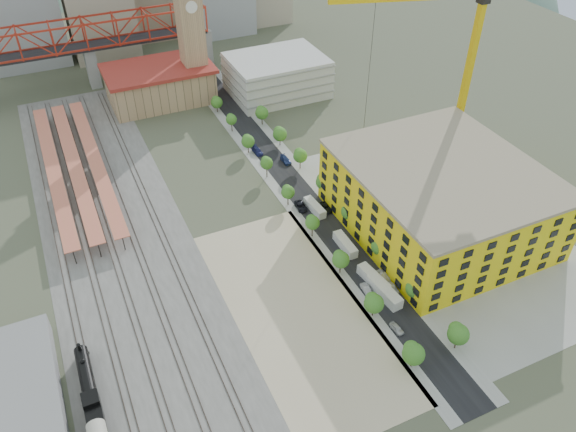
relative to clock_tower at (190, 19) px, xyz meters
name	(u,v)px	position (x,y,z in m)	size (l,w,h in m)	color
ground	(260,225)	(-8.00, -79.99, -28.70)	(400.00, 400.00, 0.00)	#474C38
ballast_strip	(112,223)	(-44.00, -62.49, -28.67)	(36.00, 165.00, 0.06)	#605E59
dirt_lot	(297,310)	(-12.00, -111.49, -28.67)	(28.00, 67.00, 0.06)	tan
street_asphalt	(291,181)	(8.00, -64.99, -28.67)	(12.00, 170.00, 0.06)	black
sidewalk_west	(274,186)	(2.50, -64.99, -28.68)	(3.00, 170.00, 0.04)	gray
sidewalk_east	(307,177)	(13.50, -64.99, -28.68)	(3.00, 170.00, 0.04)	gray
construction_pad	(443,223)	(37.00, -99.99, -28.67)	(50.00, 90.00, 0.06)	gray
rail_tracks	(105,224)	(-45.80, -62.49, -28.55)	(26.56, 160.00, 0.18)	#382B23
platform_canopies	(74,164)	(-49.00, -34.99, -24.70)	(16.00, 80.00, 4.12)	#CD614F
station_hall	(160,84)	(-13.00, 2.01, -22.03)	(38.00, 24.00, 13.10)	tan
clock_tower	(190,19)	(0.00, 0.00, 0.00)	(12.00, 12.00, 52.00)	tan
parking_garage	(277,75)	(28.00, -9.99, -21.70)	(34.00, 26.00, 14.00)	silver
truss_bridge	(85,38)	(-33.00, 25.01, -9.83)	(94.00, 9.60, 25.60)	gray
construction_building	(440,198)	(34.00, -99.99, -19.29)	(44.60, 50.60, 18.80)	yellow
street_trees	(306,200)	(8.00, -74.99, -28.70)	(15.40, 124.40, 8.00)	#2C6F21
distant_hills	(182,84)	(37.28, 180.01, -108.23)	(647.00, 264.00, 227.00)	#4C6B59
locomotive	(89,390)	(-58.00, -114.87, -26.49)	(3.06, 23.63, 5.91)	black
tower_crane	(460,48)	(54.16, -74.51, 7.76)	(53.50, 18.02, 59.08)	yellow
site_trailer_a	(384,292)	(8.00, -116.08, -27.27)	(2.73, 10.39, 2.84)	silver
site_trailer_b	(374,279)	(8.00, -111.36, -27.37)	(2.55, 9.68, 2.65)	silver
site_trailer_c	(345,245)	(8.00, -97.72, -27.45)	(2.40, 9.14, 2.50)	silver
site_trailer_d	(315,208)	(8.00, -80.70, -27.51)	(2.28, 8.67, 2.37)	silver
car_0	(397,328)	(5.00, -125.88, -28.04)	(1.54, 3.84, 1.31)	#B8B8B8
car_1	(367,290)	(5.00, -113.24, -27.99)	(1.50, 4.30, 1.42)	#A6A4AA
car_2	(301,206)	(5.00, -78.13, -27.96)	(2.45, 5.31, 1.48)	black
car_3	(257,151)	(5.00, -46.33, -27.91)	(2.20, 5.40, 1.57)	navy
car_4	(393,288)	(11.00, -115.26, -28.03)	(1.57, 3.90, 1.33)	white
car_5	(383,276)	(11.00, -110.84, -28.02)	(1.44, 4.14, 1.36)	#A6A5AB
car_6	(326,208)	(11.00, -81.46, -27.99)	(2.35, 5.09, 1.41)	black
car_7	(286,160)	(11.00, -54.90, -27.94)	(2.11, 5.18, 1.50)	navy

